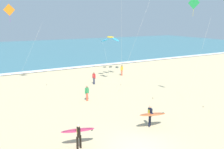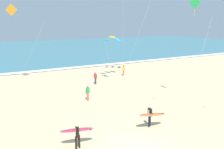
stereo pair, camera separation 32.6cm
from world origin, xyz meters
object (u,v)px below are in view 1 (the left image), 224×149
at_px(kite_diamond_amber_mid, 10,12).
at_px(bystander_red_top, 94,78).
at_px(surfer_trailing, 151,114).
at_px(surfer_lead, 78,133).
at_px(kite_diamond_emerald_low, 194,7).
at_px(bystander_yellow_top, 122,70).
at_px(kite_arc_golden_distant, 110,39).
at_px(bystander_green_top, 87,93).

bearing_deg(kite_diamond_amber_mid, bystander_red_top, -25.68).
bearing_deg(surfer_trailing, surfer_lead, -178.56).
xyz_separation_m(kite_diamond_amber_mid, kite_diamond_emerald_low, (13.98, -15.11, 0.24)).
xyz_separation_m(bystander_yellow_top, bystander_red_top, (-5.65, -2.48, 0.00)).
distance_m(surfer_lead, kite_arc_golden_distant, 19.71).
bearing_deg(surfer_trailing, kite_arc_golden_distant, 72.68).
bearing_deg(surfer_trailing, kite_diamond_amber_mid, 112.68).
height_order(kite_diamond_emerald_low, kite_arc_golden_distant, kite_diamond_emerald_low).
relative_size(surfer_lead, bystander_yellow_top, 1.41).
relative_size(surfer_lead, kite_diamond_amber_mid, 0.23).
relative_size(bystander_yellow_top, bystander_red_top, 1.00).
distance_m(kite_arc_golden_distant, bystander_green_top, 11.26).
height_order(bystander_red_top, bystander_green_top, same).
bearing_deg(kite_arc_golden_distant, bystander_yellow_top, 8.81).
relative_size(kite_arc_golden_distant, bystander_red_top, 3.68).
distance_m(kite_diamond_amber_mid, kite_diamond_emerald_low, 20.59).
height_order(surfer_lead, kite_arc_golden_distant, kite_arc_golden_distant).
bearing_deg(kite_diamond_amber_mid, bystander_yellow_top, -6.86).
distance_m(kite_diamond_amber_mid, kite_arc_golden_distant, 12.96).
relative_size(surfer_trailing, bystander_green_top, 1.44).
xyz_separation_m(kite_arc_golden_distant, bystander_yellow_top, (2.11, 0.33, -4.67)).
bearing_deg(kite_arc_golden_distant, bystander_red_top, -148.62).
bearing_deg(bystander_yellow_top, bystander_red_top, -156.25).
height_order(surfer_trailing, bystander_yellow_top, surfer_trailing).
height_order(surfer_trailing, kite_arc_golden_distant, kite_arc_golden_distant).
xyz_separation_m(kite_diamond_amber_mid, kite_arc_golden_distant, (12.31, -2.06, -3.47)).
bearing_deg(kite_arc_golden_distant, surfer_lead, -124.42).
height_order(surfer_trailing, kite_diamond_emerald_low, kite_diamond_emerald_low).
relative_size(surfer_lead, kite_arc_golden_distant, 0.38).
bearing_deg(kite_diamond_emerald_low, kite_arc_golden_distant, 97.27).
bearing_deg(kite_arc_golden_distant, surfer_trailing, -107.32).
height_order(kite_diamond_emerald_low, bystander_green_top, kite_diamond_emerald_low).
bearing_deg(bystander_yellow_top, surfer_lead, -128.72).
bearing_deg(surfer_lead, kite_diamond_amber_mid, 94.67).
relative_size(kite_diamond_amber_mid, kite_diamond_emerald_low, 0.98).
height_order(kite_diamond_amber_mid, bystander_yellow_top, kite_diamond_amber_mid).
xyz_separation_m(kite_diamond_amber_mid, bystander_yellow_top, (14.42, -1.73, -8.15)).
distance_m(kite_arc_golden_distant, bystander_yellow_top, 5.14).
distance_m(kite_diamond_amber_mid, bystander_yellow_top, 16.65).
distance_m(kite_diamond_amber_mid, bystander_green_top, 13.82).
height_order(kite_diamond_amber_mid, kite_diamond_emerald_low, kite_diamond_emerald_low).
relative_size(kite_diamond_amber_mid, kite_arc_golden_distant, 1.69).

